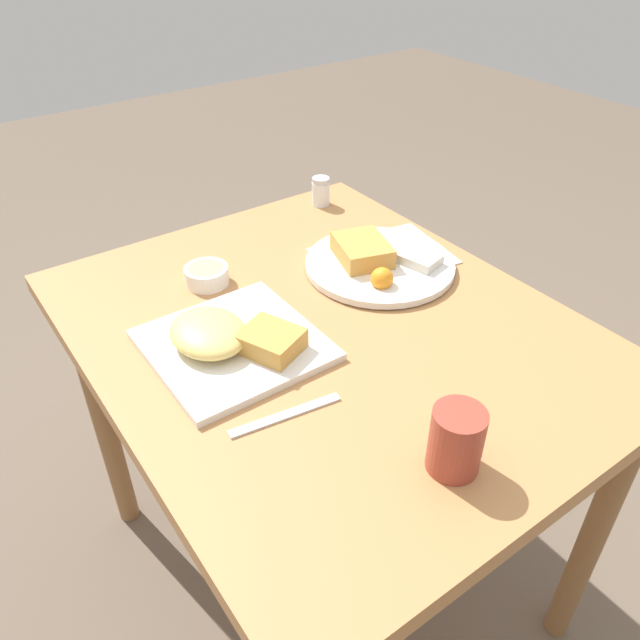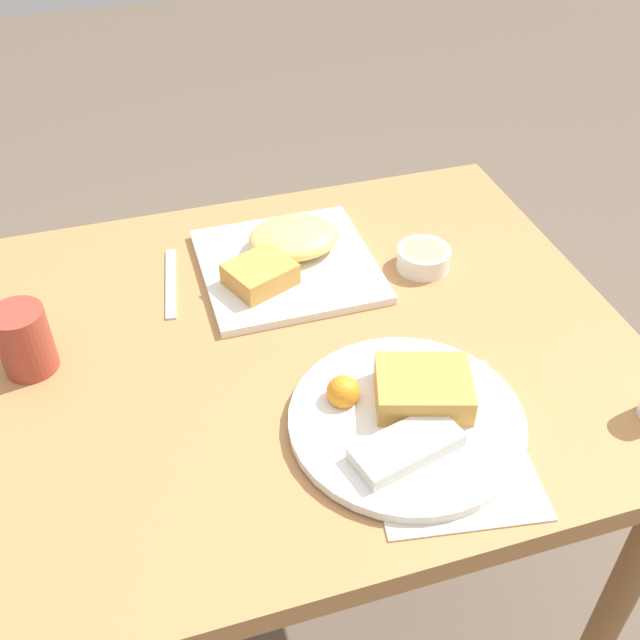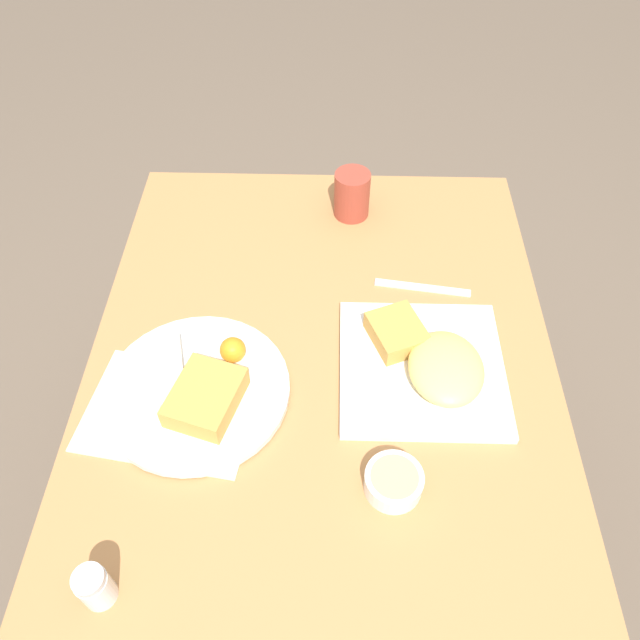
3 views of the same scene
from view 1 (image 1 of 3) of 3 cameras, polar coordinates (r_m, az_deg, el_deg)
name	(u,v)px [view 1 (image 1 of 3)]	position (r m, az deg, el deg)	size (l,w,h in m)	color
ground_plane	(325,565)	(1.67, 0.50, -21.52)	(8.00, 8.00, 0.00)	brown
dining_table	(327,365)	(1.17, 0.67, -4.14)	(0.98, 0.80, 0.74)	#B27A47
menu_card	(383,256)	(1.33, 5.77, 5.86)	(0.24, 0.29, 0.00)	beige
plate_square_near	(229,340)	(1.06, -8.32, -1.80)	(0.27, 0.27, 0.06)	white
plate_oval_far	(378,261)	(1.28, 5.32, 5.40)	(0.30, 0.30, 0.05)	white
sauce_ramekin	(207,275)	(1.24, -10.32, 4.07)	(0.09, 0.09, 0.04)	white
salt_shaker	(321,193)	(1.53, 0.07, 11.53)	(0.04, 0.04, 0.07)	white
butter_knife	(286,415)	(0.94, -3.15, -8.68)	(0.04, 0.18, 0.00)	silver
coffee_mug	(456,441)	(0.86, 12.32, -10.73)	(0.07, 0.07, 0.10)	#9E3D2D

